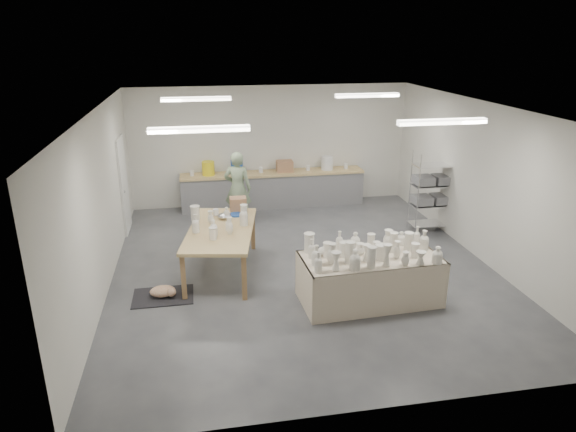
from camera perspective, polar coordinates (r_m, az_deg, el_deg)
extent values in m
plane|color=#424449|center=(9.81, 1.63, -5.63)|extent=(8.00, 8.00, 0.00)
cube|color=white|center=(8.95, 1.82, 11.94)|extent=(7.00, 8.00, 0.02)
cube|color=silver|center=(13.09, -1.93, 7.79)|extent=(7.00, 0.02, 3.00)
cube|color=silver|center=(5.71, 10.13, -8.84)|extent=(7.00, 0.02, 3.00)
cube|color=silver|center=(9.23, -20.06, 1.48)|extent=(0.02, 8.00, 3.00)
cube|color=silver|center=(10.55, 20.70, 3.58)|extent=(0.02, 8.00, 3.00)
cube|color=white|center=(11.82, -17.77, 3.29)|extent=(0.05, 0.90, 2.10)
cube|color=white|center=(7.29, -9.82, 9.47)|extent=(1.40, 0.12, 0.08)
cube|color=white|center=(8.15, 16.77, 10.00)|extent=(1.40, 0.12, 0.08)
cube|color=white|center=(10.75, -10.16, 12.68)|extent=(1.40, 0.12, 0.08)
cube|color=white|center=(11.35, 8.80, 13.11)|extent=(1.40, 0.12, 0.08)
cube|color=tan|center=(12.93, -1.69, 4.77)|extent=(4.60, 0.60, 0.06)
cube|color=slate|center=(13.05, -1.67, 2.86)|extent=(4.60, 0.55, 0.84)
cylinder|color=yellow|center=(12.75, -8.85, 5.26)|extent=(0.30, 0.30, 0.34)
cylinder|color=#1F4EAC|center=(12.78, -5.71, 5.43)|extent=(0.30, 0.30, 0.34)
cylinder|color=white|center=(13.15, 4.37, 5.88)|extent=(0.30, 0.30, 0.34)
cube|color=#A87951|center=(12.93, -0.38, 5.56)|extent=(0.40, 0.30, 0.28)
cylinder|color=white|center=(12.77, -10.63, 4.71)|extent=(0.10, 0.10, 0.14)
cylinder|color=white|center=(12.86, -3.02, 5.14)|extent=(0.10, 0.10, 0.14)
cylinder|color=white|center=(13.06, 2.23, 5.38)|extent=(0.10, 0.10, 0.14)
cylinder|color=white|center=(13.31, 6.46, 5.54)|extent=(0.10, 0.10, 0.14)
cylinder|color=silver|center=(11.38, 14.27, 2.23)|extent=(0.02, 0.02, 1.80)
cylinder|color=silver|center=(11.75, 18.01, 2.40)|extent=(0.02, 0.02, 1.80)
cylinder|color=silver|center=(11.76, 13.40, 2.87)|extent=(0.02, 0.02, 1.80)
cylinder|color=silver|center=(12.12, 17.06, 3.02)|extent=(0.02, 0.02, 1.80)
cube|color=silver|center=(11.98, 15.38, -0.79)|extent=(0.88, 0.48, 0.02)
cube|color=silver|center=(11.83, 15.57, 1.25)|extent=(0.88, 0.48, 0.02)
cube|color=silver|center=(11.70, 15.77, 3.34)|extent=(0.88, 0.48, 0.02)
cube|color=silver|center=(11.59, 15.98, 5.47)|extent=(0.88, 0.48, 0.02)
cube|color=slate|center=(11.70, 14.65, 1.75)|extent=(0.38, 0.42, 0.18)
cube|color=slate|center=(11.89, 16.58, 1.85)|extent=(0.38, 0.42, 0.18)
cube|color=slate|center=(11.58, 14.84, 3.87)|extent=(0.38, 0.42, 0.18)
cube|color=slate|center=(11.77, 16.79, 3.94)|extent=(0.38, 0.42, 0.18)
cube|color=olive|center=(8.59, 9.03, -7.23)|extent=(2.03, 1.00, 0.69)
cube|color=beige|center=(8.40, 9.18, -4.62)|extent=(2.30, 1.17, 0.03)
cube|color=beige|center=(8.14, 10.22, -8.51)|extent=(2.24, 0.14, 0.79)
cube|color=beige|center=(9.00, 7.99, -5.51)|extent=(2.24, 0.14, 0.79)
cube|color=tan|center=(9.38, -7.47, -1.56)|extent=(1.53, 2.45, 0.06)
cube|color=olive|center=(8.56, -10.30, -6.99)|extent=(0.08, 0.08, 0.80)
cube|color=olive|center=(8.60, -3.60, -6.55)|extent=(0.08, 0.08, 0.80)
cube|color=olive|center=(10.52, -10.42, -1.81)|extent=(0.08, 0.08, 0.80)
cube|color=olive|center=(10.56, -4.99, -1.48)|extent=(0.08, 0.08, 0.80)
ellipsoid|color=silver|center=(9.85, -7.09, 0.00)|extent=(0.26, 0.26, 0.12)
cylinder|color=#1F4EAC|center=(10.00, -5.81, 0.15)|extent=(0.26, 0.26, 0.03)
cylinder|color=white|center=(10.05, -8.02, 0.44)|extent=(0.11, 0.11, 0.12)
cube|color=#A87951|center=(10.20, -5.57, 1.30)|extent=(0.32, 0.26, 0.28)
cube|color=black|center=(8.99, -13.70, -8.66)|extent=(1.00, 0.70, 0.02)
ellipsoid|color=white|center=(8.95, -13.75, -8.10)|extent=(0.48, 0.38, 0.18)
sphere|color=white|center=(8.85, -12.85, -8.25)|extent=(0.15, 0.15, 0.15)
imported|color=gray|center=(11.74, -5.60, 3.06)|extent=(0.72, 0.58, 1.71)
cylinder|color=#A51727|center=(12.17, -5.62, 0.75)|extent=(0.35, 0.35, 0.04)
cylinder|color=silver|center=(12.20, -5.02, 0.14)|extent=(0.02, 0.02, 0.26)
cylinder|color=silver|center=(12.33, -5.83, 0.31)|extent=(0.02, 0.02, 0.26)
cylinder|color=silver|center=(12.12, -5.95, -0.03)|extent=(0.02, 0.02, 0.26)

